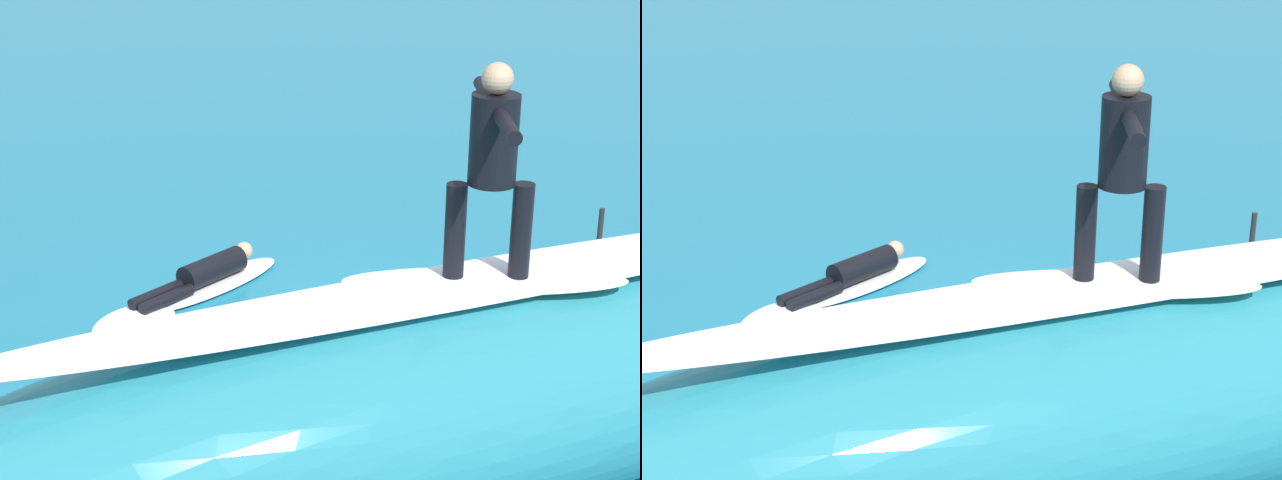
# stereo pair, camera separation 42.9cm
# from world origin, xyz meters

# --- Properties ---
(ground_plane) EXTENTS (120.00, 120.00, 0.00)m
(ground_plane) POSITION_xyz_m (0.00, 0.00, 0.00)
(ground_plane) COLOR teal
(wave_crest) EXTENTS (9.76, 3.10, 1.83)m
(wave_crest) POSITION_xyz_m (0.13, 2.32, 0.92)
(wave_crest) COLOR teal
(wave_crest) RESTS_ON ground_plane
(wave_foam_lip) EXTENTS (8.19, 1.53, 0.08)m
(wave_foam_lip) POSITION_xyz_m (0.13, 2.32, 1.87)
(wave_foam_lip) COLOR white
(wave_foam_lip) RESTS_ON wave_crest
(surfboard_riding) EXTENTS (2.20, 1.50, 0.07)m
(surfboard_riding) POSITION_xyz_m (0.03, 2.32, 1.87)
(surfboard_riding) COLOR #EAE5C6
(surfboard_riding) RESTS_ON wave_crest
(surfer_riding) EXTENTS (0.82, 1.44, 1.65)m
(surfer_riding) POSITION_xyz_m (0.03, 2.32, 2.87)
(surfer_riding) COLOR black
(surfer_riding) RESTS_ON surfboard_riding
(surfboard_paddling) EXTENTS (2.11, 1.27, 0.08)m
(surfboard_paddling) POSITION_xyz_m (0.37, -2.42, 0.04)
(surfboard_paddling) COLOR silver
(surfboard_paddling) RESTS_ON ground_plane
(surfer_paddling) EXTENTS (1.74, 0.87, 0.32)m
(surfer_paddling) POSITION_xyz_m (0.50, -2.37, 0.22)
(surfer_paddling) COLOR black
(surfer_paddling) RESTS_ON surfboard_paddling
(buoy_marker) EXTENTS (0.61, 0.61, 1.04)m
(buoy_marker) POSITION_xyz_m (-3.50, -0.20, 0.31)
(buoy_marker) COLOR red
(buoy_marker) RESTS_ON ground_plane
(foam_patch_near) EXTENTS (1.02, 1.03, 0.17)m
(foam_patch_near) POSITION_xyz_m (-2.07, 1.76, 0.08)
(foam_patch_near) COLOR white
(foam_patch_near) RESTS_ON ground_plane
(foam_patch_mid) EXTENTS (1.32, 1.22, 0.09)m
(foam_patch_mid) POSITION_xyz_m (1.54, -1.85, 0.05)
(foam_patch_mid) COLOR white
(foam_patch_mid) RESTS_ON ground_plane
(foam_patch_far) EXTENTS (0.70, 0.89, 0.12)m
(foam_patch_far) POSITION_xyz_m (-3.09, 0.02, 0.06)
(foam_patch_far) COLOR white
(foam_patch_far) RESTS_ON ground_plane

